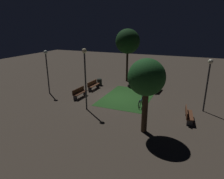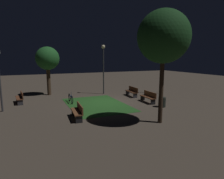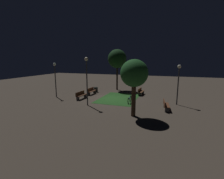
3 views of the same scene
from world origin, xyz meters
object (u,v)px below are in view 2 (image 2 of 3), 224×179
(lamp_post_plaza_east, at_px, (103,61))
(bicycle, at_px, (71,98))
(lamp_post_path_center, at_px, (161,65))
(bench_front_left, at_px, (20,97))
(bench_front_right, at_px, (148,97))
(tree_back_left, at_px, (47,59))
(bench_path_side, at_px, (78,111))
(tree_tall_center, at_px, (163,37))
(bench_by_lamp, at_px, (132,91))
(trash_bin, at_px, (162,102))

(lamp_post_plaza_east, relative_size, bicycle, 2.88)
(lamp_post_plaza_east, xyz_separation_m, lamp_post_path_center, (-2.08, -5.45, -0.36))
(bench_front_left, distance_m, bicycle, 4.02)
(bench_front_right, bearing_deg, tree_back_left, 47.21)
(bench_path_side, bearing_deg, tree_tall_center, -121.97)
(bench_path_side, height_order, lamp_post_path_center, lamp_post_path_center)
(bench_path_side, bearing_deg, lamp_post_path_center, -64.06)
(bench_front_right, height_order, bench_path_side, same)
(tree_tall_center, height_order, bicycle, tree_tall_center)
(bench_by_lamp, height_order, lamp_post_path_center, lamp_post_path_center)
(bench_by_lamp, distance_m, lamp_post_path_center, 4.20)
(bench_front_right, height_order, trash_bin, bench_front_right)
(bench_front_left, distance_m, lamp_post_plaza_east, 8.16)
(lamp_post_path_center, bearing_deg, lamp_post_plaza_east, 69.06)
(bench_front_right, xyz_separation_m, bench_front_left, (3.92, 9.62, 0.00))
(lamp_post_plaza_east, bearing_deg, bench_path_side, 147.73)
(trash_bin, height_order, bicycle, bicycle)
(bench_path_side, height_order, lamp_post_plaza_east, lamp_post_plaza_east)
(trash_bin, bearing_deg, bicycle, 54.88)
(lamp_post_plaza_east, bearing_deg, bench_by_lamp, -137.74)
(bench_by_lamp, bearing_deg, lamp_post_plaza_east, 42.26)
(bench_path_side, relative_size, bench_front_left, 0.99)
(bench_front_right, relative_size, bench_path_side, 1.00)
(bench_path_side, relative_size, bicycle, 1.09)
(bench_by_lamp, height_order, bicycle, bicycle)
(bench_front_left, bearing_deg, tree_back_left, -43.09)
(tree_back_left, bearing_deg, lamp_post_plaza_east, -107.84)
(tree_tall_center, xyz_separation_m, tree_back_left, (11.03, 4.88, -1.22))
(tree_back_left, distance_m, bicycle, 5.29)
(tree_back_left, bearing_deg, lamp_post_path_center, -109.45)
(bench_front_left, xyz_separation_m, trash_bin, (-5.57, -9.70, -0.12))
(bench_by_lamp, distance_m, tree_back_left, 8.64)
(bench_path_side, relative_size, trash_bin, 2.53)
(trash_bin, bearing_deg, bench_path_side, 92.05)
(bench_front_right, xyz_separation_m, tree_tall_center, (-4.43, 2.24, 4.22))
(tree_back_left, relative_size, lamp_post_path_center, 1.10)
(lamp_post_plaza_east, height_order, lamp_post_path_center, lamp_post_plaza_east)
(lamp_post_path_center, bearing_deg, trash_bin, 143.48)
(lamp_post_plaza_east, bearing_deg, tree_back_left, 72.16)
(trash_bin, bearing_deg, lamp_post_path_center, -36.52)
(bench_front_left, height_order, bicycle, bicycle)
(bench_front_left, distance_m, tree_tall_center, 11.92)
(bench_front_left, bearing_deg, bicycle, -110.30)
(lamp_post_path_center, bearing_deg, bicycle, 92.12)
(bench_path_side, distance_m, lamp_post_plaza_east, 8.55)
(bicycle, bearing_deg, bench_by_lamp, -88.03)
(tree_back_left, distance_m, lamp_post_path_center, 11.20)
(bench_path_side, bearing_deg, trash_bin, -87.95)
(trash_bin, bearing_deg, bench_by_lamp, 1.02)
(tree_tall_center, distance_m, lamp_post_plaza_east, 9.50)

